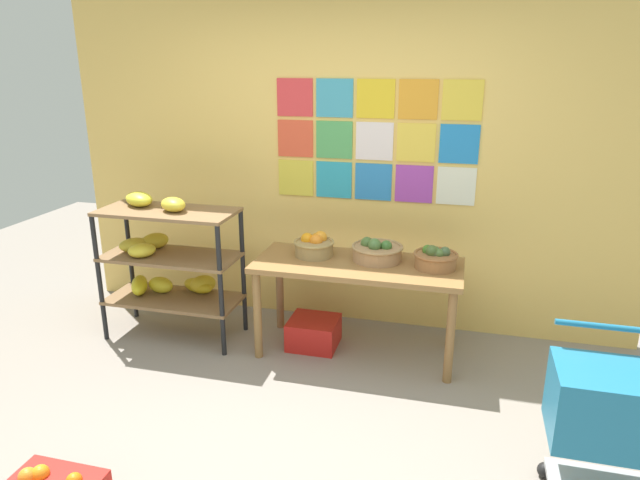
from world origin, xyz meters
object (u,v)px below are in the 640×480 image
fruit_basket_back_right (377,251)px  fruit_basket_left (435,258)px  banana_shelf_unit (166,256)px  fruit_basket_back_left (314,246)px  shopping_cart (610,413)px  display_table (358,275)px  produce_crate_under_table (314,332)px

fruit_basket_back_right → fruit_basket_left: size_ratio=1.21×
banana_shelf_unit → fruit_basket_back_left: (1.15, 0.14, 0.13)m
banana_shelf_unit → fruit_basket_back_right: (1.62, 0.15, 0.13)m
fruit_basket_back_right → fruit_basket_back_left: (-0.47, -0.01, 0.00)m
fruit_basket_left → shopping_cart: size_ratio=0.35×
banana_shelf_unit → fruit_basket_back_left: size_ratio=3.75×
display_table → shopping_cart: 1.88m
display_table → fruit_basket_left: size_ratio=4.80×
fruit_basket_back_left → fruit_basket_back_right: bearing=1.1°
fruit_basket_left → produce_crate_under_table: bearing=-178.6°
banana_shelf_unit → fruit_basket_back_right: bearing=5.2°
banana_shelf_unit → fruit_basket_back_right: size_ratio=3.04×
display_table → fruit_basket_left: fruit_basket_left is taller
fruit_basket_back_left → fruit_basket_left: 0.89m
fruit_basket_back_left → shopping_cart: bearing=-36.0°
banana_shelf_unit → display_table: bearing=2.1°
banana_shelf_unit → fruit_basket_left: bearing=2.6°
produce_crate_under_table → banana_shelf_unit: bearing=-176.5°
fruit_basket_back_left → shopping_cart: 2.21m
fruit_basket_left → display_table: bearing=-176.1°
fruit_basket_back_right → fruit_basket_left: bearing=-7.5°
fruit_basket_back_right → produce_crate_under_table: (-0.45, -0.08, -0.67)m
fruit_basket_back_left → shopping_cart: (1.78, -1.29, -0.26)m
banana_shelf_unit → fruit_basket_back_left: 1.17m
fruit_basket_back_right → fruit_basket_left: 0.42m
banana_shelf_unit → produce_crate_under_table: banana_shelf_unit is taller
produce_crate_under_table → shopping_cart: (1.77, -1.22, 0.41)m
banana_shelf_unit → shopping_cart: (2.93, -1.15, -0.13)m
shopping_cart → fruit_basket_back_left: bearing=151.1°
fruit_basket_left → fruit_basket_back_left: bearing=177.0°
display_table → shopping_cart: (1.43, -1.21, -0.10)m
display_table → produce_crate_under_table: size_ratio=4.04×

